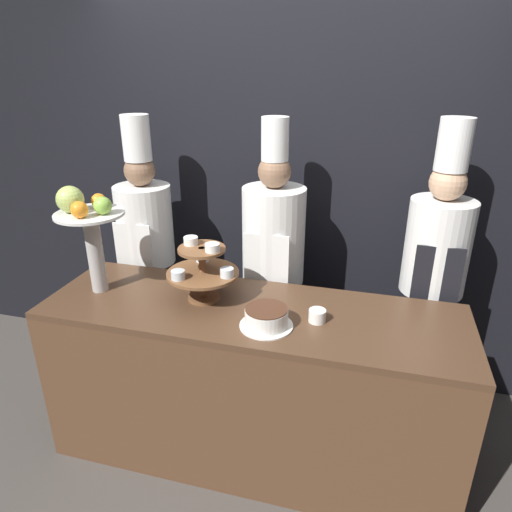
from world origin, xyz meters
name	(u,v)px	position (x,y,z in m)	size (l,w,h in m)	color
ground_plane	(234,496)	(0.00, 0.00, 0.00)	(14.00, 14.00, 0.00)	#47423D
wall_back	(289,176)	(0.00, 1.26, 1.40)	(10.00, 0.06, 2.80)	black
buffet_counter	(251,383)	(0.00, 0.33, 0.46)	(2.15, 0.67, 0.93)	brown
tiered_stand	(203,268)	(-0.27, 0.38, 1.10)	(0.37, 0.37, 0.33)	brown
fruit_pedestal	(87,222)	(-0.87, 0.32, 1.32)	(0.35, 0.35, 0.58)	#B2ADA8
cake_round	(266,318)	(0.11, 0.19, 0.97)	(0.25, 0.25, 0.10)	white
cup_white	(317,316)	(0.34, 0.30, 0.96)	(0.08, 0.08, 0.06)	white
chef_left	(147,246)	(-0.87, 0.89, 0.97)	(0.36, 0.36, 1.80)	#38332D
chef_center_left	(273,259)	(-0.01, 0.89, 0.97)	(0.38, 0.38, 1.81)	black
chef_center_right	(433,272)	(0.91, 0.89, 1.00)	(0.35, 0.35, 1.83)	#38332D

